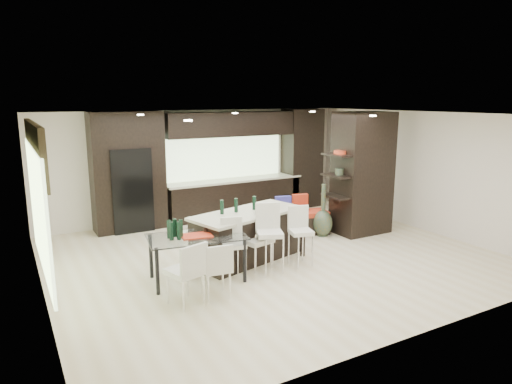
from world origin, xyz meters
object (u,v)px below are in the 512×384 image
bench (299,223)px  chair_end (256,244)px  kitchen_island (248,236)px  floor_vase (323,210)px  chair_near (216,272)px  chair_far (185,276)px  dining_table (197,258)px  stool_left (234,255)px  stool_mid (269,246)px  stool_right (301,242)px

bench → chair_end: (-1.86, -1.36, 0.20)m
kitchen_island → floor_vase: (2.13, 0.49, 0.13)m
chair_near → chair_far: 0.50m
chair_end → chair_far: bearing=102.4°
dining_table → chair_far: (-0.49, -0.76, 0.06)m
stool_left → stool_mid: bearing=11.2°
stool_mid → dining_table: bearing=-172.5°
kitchen_island → stool_right: kitchen_island is taller
dining_table → chair_end: 1.12m
bench → stool_right: bearing=-109.8°
kitchen_island → dining_table: bearing=-173.5°
stool_right → chair_far: chair_far is taller
kitchen_island → chair_near: 1.73m
stool_left → chair_near: (-0.54, -0.47, -0.02)m
floor_vase → chair_end: (-2.23, -0.97, -0.13)m
stool_left → floor_vase: (2.81, 1.24, 0.16)m
stool_mid → chair_far: bearing=-143.5°
kitchen_island → chair_end: 0.49m
stool_mid → bench: size_ratio=0.74×
stool_left → chair_far: bearing=-141.0°
stool_right → floor_vase: floor_vase is taller
kitchen_island → dining_table: size_ratio=1.39×
stool_left → stool_right: size_ratio=0.96×
dining_table → chair_end: chair_end is taller
dining_table → floor_vase: bearing=25.0°
chair_end → kitchen_island: bearing=-24.6°
floor_vase → chair_near: size_ratio=1.45×
dining_table → stool_mid: bearing=-5.2°
chair_near → chair_end: size_ratio=0.88×
floor_vase → chair_far: (-3.84, -1.73, -0.14)m
floor_vase → bench: bearing=133.1°
kitchen_island → stool_mid: stool_mid is taller
stool_right → chair_end: size_ratio=0.96×
stool_left → chair_end: size_ratio=0.92×
stool_left → chair_far: (-1.04, -0.49, 0.02)m
stool_left → chair_end: 0.64m
stool_right → dining_table: stool_right is taller
stool_left → chair_near: stool_left is taller
stool_left → stool_right: stool_right is taller
chair_far → stool_left: bearing=7.9°
dining_table → chair_near: bearing=-81.1°
floor_vase → chair_near: bearing=-153.0°
kitchen_island → stool_right: size_ratio=2.52×
dining_table → chair_near: chair_near is taller
stool_right → floor_vase: 1.93m
chair_near → chair_far: bearing=-170.6°
bench → dining_table: 3.28m
stool_left → bench: (2.44, 1.64, -0.16)m
stool_right → dining_table: bearing=-172.8°
stool_left → chair_far: chair_far is taller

